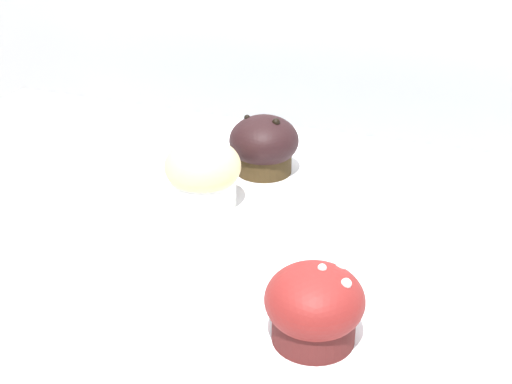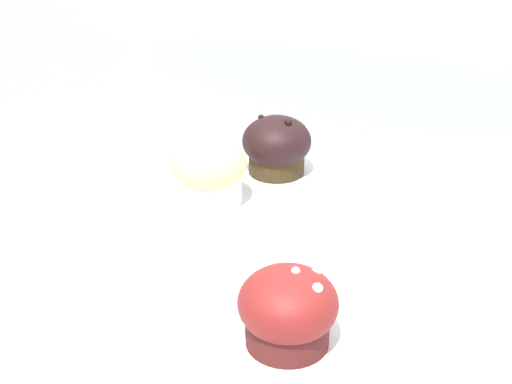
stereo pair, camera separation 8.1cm
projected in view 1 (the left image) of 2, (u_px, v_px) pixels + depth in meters
The scene contains 4 objects.
wall_back at pixel (329, 105), 1.39m from camera, with size 3.20×0.10×1.80m, color silver.
muffin_front_center at pixel (264, 145), 0.95m from camera, with size 0.09×0.09×0.08m.
muffin_back_left at pixel (205, 174), 0.87m from camera, with size 0.09×0.09×0.08m.
muffin_back_right at pixel (314, 306), 0.63m from camera, with size 0.09×0.09×0.08m.
Camera 1 is at (0.35, -0.68, 1.37)m, focal length 50.00 mm.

